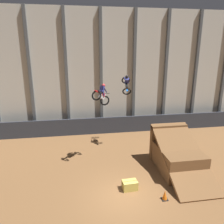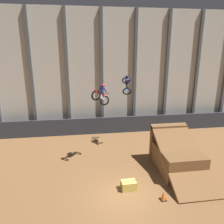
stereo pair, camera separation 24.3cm
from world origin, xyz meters
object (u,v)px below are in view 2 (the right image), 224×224
Objects in this scene: rider_bike_left_air at (101,95)px; hay_bale_trackside at (129,185)px; dirt_ramp at (176,156)px; rider_bike_right_air at (127,84)px; traffic_cone_near_ramp at (163,196)px.

hay_bale_trackside is at bearing -38.12° from rider_bike_left_air.
hay_bale_trackside is (-3.86, -1.98, -0.71)m from dirt_ramp.
traffic_cone_near_ramp is (0.59, -7.67, -5.24)m from rider_bike_right_air.
rider_bike_right_air is 8.37m from hay_bale_trackside.
traffic_cone_near_ramp is 2.14m from hay_bale_trackside.
dirt_ramp is at bearing 13.86° from rider_bike_left_air.
rider_bike_right_air reaches higher than dirt_ramp.
rider_bike_left_air reaches higher than hay_bale_trackside.
dirt_ramp is 5.95× the size of hay_bale_trackside.
rider_bike_right_air is (2.40, 2.58, 0.35)m from rider_bike_left_air.
dirt_ramp is 9.53× the size of traffic_cone_near_ramp.
rider_bike_right_air reaches higher than rider_bike_left_air.
hay_bale_trackside is (-1.15, -6.42, -5.24)m from rider_bike_right_air.
dirt_ramp is 6.90m from rider_bike_right_air.
rider_bike_right_air is at bearing 94.42° from traffic_cone_near_ramp.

